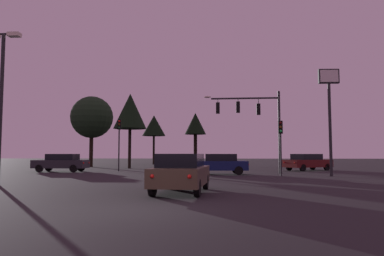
% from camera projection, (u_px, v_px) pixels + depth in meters
% --- Properties ---
extents(ground_plane, '(168.00, 168.00, 0.00)m').
position_uv_depth(ground_plane, '(194.00, 170.00, 33.67)').
color(ground_plane, black).
rests_on(ground_plane, ground).
extents(traffic_signal_mast_arm, '(6.07, 0.44, 6.52)m').
position_uv_depth(traffic_signal_mast_arm, '(255.00, 116.00, 27.97)').
color(traffic_signal_mast_arm, '#232326').
rests_on(traffic_signal_mast_arm, ground).
extents(traffic_light_corner_left, '(0.33, 0.37, 4.60)m').
position_uv_depth(traffic_light_corner_left, '(119.00, 135.00, 31.22)').
color(traffic_light_corner_left, '#232326').
rests_on(traffic_light_corner_left, ground).
extents(traffic_light_corner_right, '(0.32, 0.36, 3.82)m').
position_uv_depth(traffic_light_corner_right, '(281.00, 136.00, 24.31)').
color(traffic_light_corner_right, '#232326').
rests_on(traffic_light_corner_right, ground).
extents(car_nearside_lane, '(2.15, 4.36, 1.52)m').
position_uv_depth(car_nearside_lane, '(181.00, 172.00, 13.77)').
color(car_nearside_lane, '#473828').
rests_on(car_nearside_lane, ground).
extents(car_crossing_left, '(4.35, 2.07, 1.52)m').
position_uv_depth(car_crossing_left, '(219.00, 164.00, 26.04)').
color(car_crossing_left, '#0F1947').
rests_on(car_crossing_left, ground).
extents(car_crossing_right, '(4.50, 1.85, 1.52)m').
position_uv_depth(car_crossing_right, '(61.00, 162.00, 29.86)').
color(car_crossing_right, '#232328').
rests_on(car_crossing_right, ground).
extents(car_far_lane, '(4.86, 4.03, 1.52)m').
position_uv_depth(car_far_lane, '(308.00, 162.00, 31.98)').
color(car_far_lane, '#4C0F0F').
rests_on(car_far_lane, ground).
extents(parking_lot_lamp_post, '(1.70, 0.36, 7.58)m').
position_uv_depth(parking_lot_lamp_post, '(2.00, 87.00, 17.38)').
color(parking_lot_lamp_post, '#232326').
rests_on(parking_lot_lamp_post, ground).
extents(store_sign_illuminated, '(1.41, 0.32, 7.38)m').
position_uv_depth(store_sign_illuminated, '(329.00, 98.00, 24.13)').
color(store_sign_illuminated, '#232326').
rests_on(store_sign_illuminated, ground).
extents(tree_behind_sign, '(3.15, 3.15, 7.58)m').
position_uv_depth(tree_behind_sign, '(195.00, 124.00, 51.67)').
color(tree_behind_sign, black).
rests_on(tree_behind_sign, ground).
extents(tree_left_far, '(3.37, 3.37, 7.15)m').
position_uv_depth(tree_left_far, '(154.00, 126.00, 50.97)').
color(tree_left_far, black).
rests_on(tree_left_far, ground).
extents(tree_center_horizon, '(4.94, 4.94, 8.33)m').
position_uv_depth(tree_center_horizon, '(92.00, 117.00, 41.41)').
color(tree_center_horizon, black).
rests_on(tree_center_horizon, ground).
extents(tree_right_cluster, '(3.47, 3.47, 7.95)m').
position_uv_depth(tree_right_cluster, '(130.00, 111.00, 37.21)').
color(tree_right_cluster, black).
rests_on(tree_right_cluster, ground).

